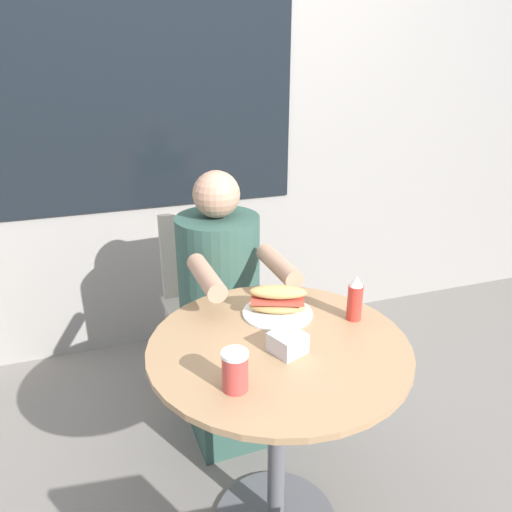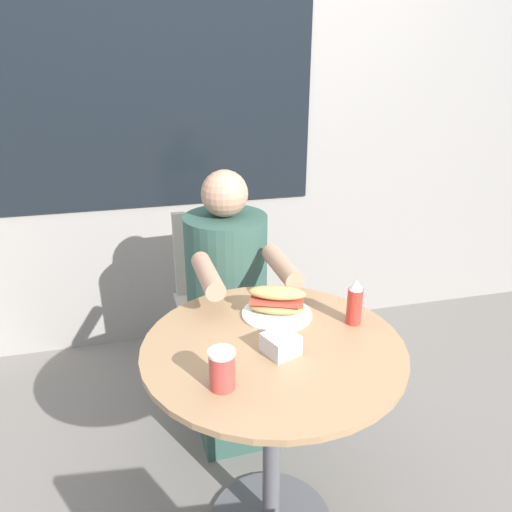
# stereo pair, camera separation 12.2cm
# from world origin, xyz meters

# --- Properties ---
(storefront_wall) EXTENTS (8.00, 0.09, 2.80)m
(storefront_wall) POSITION_xyz_m (-0.00, 1.41, 1.40)
(storefront_wall) COLOR gray
(storefront_wall) RESTS_ON ground_plane
(cafe_table) EXTENTS (0.79, 0.79, 0.76)m
(cafe_table) POSITION_xyz_m (0.00, 0.00, 0.56)
(cafe_table) COLOR #997551
(cafe_table) RESTS_ON ground_plane
(diner_chair) EXTENTS (0.40, 0.40, 0.87)m
(diner_chair) POSITION_xyz_m (-0.03, 0.93, 0.52)
(diner_chair) COLOR #ADA393
(diner_chair) RESTS_ON ground_plane
(seated_diner) EXTENTS (0.35, 0.61, 1.15)m
(seated_diner) POSITION_xyz_m (-0.02, 0.58, 0.50)
(seated_diner) COLOR #2D4C42
(seated_diner) RESTS_ON ground_plane
(sandwich_on_plate) EXTENTS (0.23, 0.23, 0.10)m
(sandwich_on_plate) POSITION_xyz_m (0.06, 0.17, 0.80)
(sandwich_on_plate) COLOR white
(sandwich_on_plate) RESTS_ON cafe_table
(drink_cup) EXTENTS (0.07, 0.07, 0.11)m
(drink_cup) POSITION_xyz_m (-0.19, -0.16, 0.81)
(drink_cup) COLOR #B73D38
(drink_cup) RESTS_ON cafe_table
(napkin_box) EXTENTS (0.12, 0.12, 0.06)m
(napkin_box) POSITION_xyz_m (0.01, -0.05, 0.79)
(napkin_box) COLOR silver
(napkin_box) RESTS_ON cafe_table
(condiment_bottle) EXTENTS (0.05, 0.05, 0.15)m
(condiment_bottle) POSITION_xyz_m (0.29, 0.06, 0.83)
(condiment_bottle) COLOR red
(condiment_bottle) RESTS_ON cafe_table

